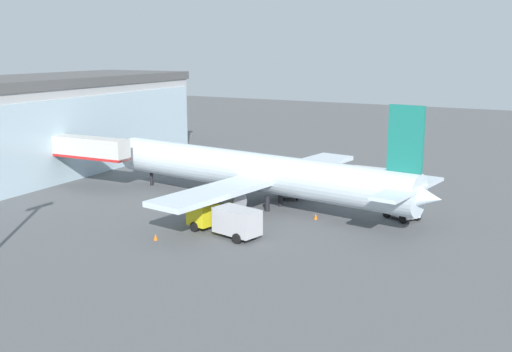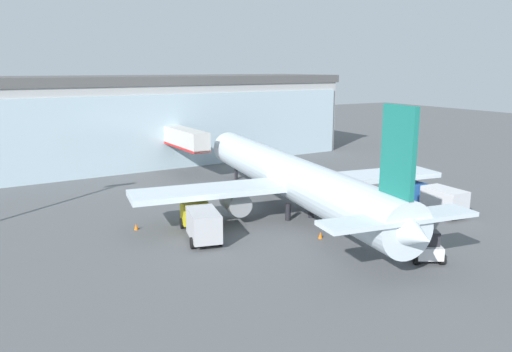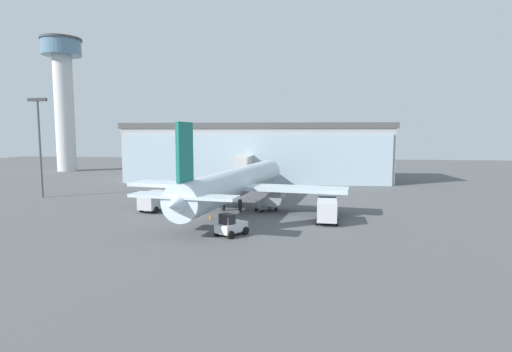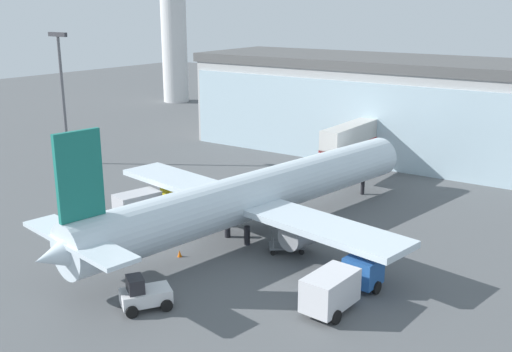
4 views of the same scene
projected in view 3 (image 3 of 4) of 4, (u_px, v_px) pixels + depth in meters
The scene contains 12 objects.
ground at pixel (212, 218), 48.76m from camera, with size 240.00×240.00×0.00m, color #545659.
terminal_building at pixel (258, 152), 88.41m from camera, with size 57.53×19.55×12.53m.
jet_bridge at pixel (245, 163), 76.86m from camera, with size 2.63×12.24×6.03m.
control_tower at pixel (63, 89), 108.88m from camera, with size 10.67×10.67×35.97m.
apron_light_mast at pixel (39, 138), 63.83m from camera, with size 3.20×0.40×15.92m.
airplane at pixel (237, 183), 55.01m from camera, with size 30.58×39.97×11.41m.
catering_truck at pixel (159, 199), 54.14m from camera, with size 3.71×7.60×2.65m.
fuel_truck at pixel (327, 209), 47.02m from camera, with size 2.71×7.37×2.65m.
baggage_cart at pixel (266, 207), 53.20m from camera, with size 3.16×3.05×1.50m.
pushback_tug at pixel (231, 226), 40.34m from camera, with size 3.39×3.71×2.30m.
safety_cone_nose at pixel (211, 217), 48.21m from camera, with size 0.36×0.36×0.55m, color orange.
safety_cone_wingtip at pixel (144, 201), 59.33m from camera, with size 0.36×0.36×0.55m, color orange.
Camera 3 is at (12.03, -46.72, 10.25)m, focal length 28.00 mm.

